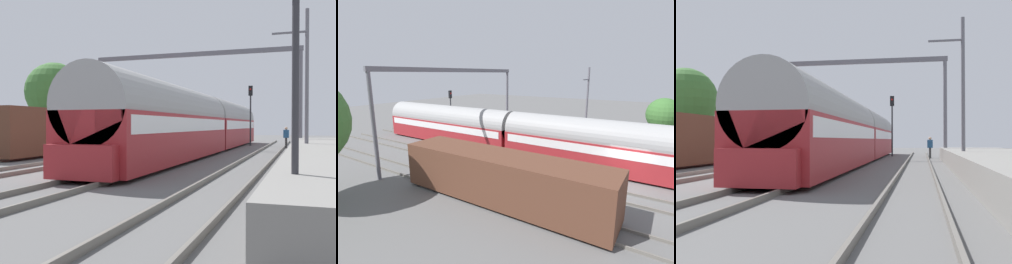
# 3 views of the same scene
# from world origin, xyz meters

# --- Properties ---
(ground) EXTENTS (120.00, 120.00, 0.00)m
(ground) POSITION_xyz_m (0.00, 0.00, 0.00)
(ground) COLOR #5E5D5D
(track_far_west) EXTENTS (1.52, 60.00, 0.16)m
(track_far_west) POSITION_xyz_m (-6.44, 0.00, 0.08)
(track_far_west) COLOR #68645C
(track_far_west) RESTS_ON ground
(track_west) EXTENTS (1.52, 60.00, 0.16)m
(track_west) POSITION_xyz_m (-2.15, 0.00, 0.08)
(track_west) COLOR #68645C
(track_west) RESTS_ON ground
(track_east) EXTENTS (1.52, 60.00, 0.16)m
(track_east) POSITION_xyz_m (2.15, 0.00, 0.08)
(track_east) COLOR #68645C
(track_east) RESTS_ON ground
(track_far_east) EXTENTS (1.52, 60.00, 0.16)m
(track_far_east) POSITION_xyz_m (6.44, 0.00, 0.08)
(track_far_east) COLOR #68645C
(track_far_east) RESTS_ON ground
(platform) EXTENTS (4.40, 28.00, 0.90)m
(platform) POSITION_xyz_m (10.26, 2.00, 0.45)
(platform) COLOR gray
(platform) RESTS_ON ground
(passenger_train) EXTENTS (2.93, 32.85, 3.82)m
(passenger_train) POSITION_xyz_m (2.15, 10.27, 1.97)
(passenger_train) COLOR maroon
(passenger_train) RESTS_ON ground
(freight_car) EXTENTS (2.80, 13.00, 2.70)m
(freight_car) POSITION_xyz_m (-6.44, 5.69, 1.47)
(freight_car) COLOR #563323
(freight_car) RESTS_ON ground
(person_crossing) EXTENTS (0.44, 0.32, 1.73)m
(person_crossing) POSITION_xyz_m (7.34, 16.54, 1.03)
(person_crossing) COLOR #393939
(person_crossing) RESTS_ON ground
(railway_signal_far) EXTENTS (0.36, 0.30, 5.45)m
(railway_signal_far) POSITION_xyz_m (4.07, 19.96, 3.47)
(railway_signal_far) COLOR #2D2D33
(railway_signal_far) RESTS_ON ground
(catenary_gantry) EXTENTS (17.29, 0.28, 7.86)m
(catenary_gantry) POSITION_xyz_m (0.00, 14.86, 5.95)
(catenary_gantry) COLOR slate
(catenary_gantry) RESTS_ON ground
(catenary_pole_east_mid) EXTENTS (1.90, 0.20, 8.00)m
(catenary_pole_east_mid) POSITION_xyz_m (8.80, 5.37, 4.15)
(catenary_pole_east_mid) COLOR slate
(catenary_pole_east_mid) RESTS_ON ground
(tree_east_background) EXTENTS (3.44, 3.44, 4.89)m
(tree_east_background) POSITION_xyz_m (13.90, -1.34, 3.16)
(tree_east_background) COLOR #4C3826
(tree_east_background) RESTS_ON ground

